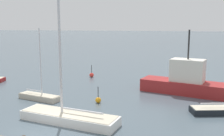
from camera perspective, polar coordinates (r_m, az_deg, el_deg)
The scene contains 7 objects.
ground_plane at distance 17.29m, azimuth -15.23°, elevation -13.71°, with size 600.00×600.00×0.00m, color #4C5B66.
sailboat_1 at distance 21.74m, azimuth 23.67°, elevation -8.28°, with size 5.26×2.88×7.86m.
sailboat_2 at distance 18.41m, azimuth -9.59°, elevation -9.99°, with size 7.33×2.78×13.64m.
sailboat_3 at distance 24.42m, azimuth -15.83°, elevation -6.02°, with size 4.22×1.84×6.47m.
fishing_boat_1 at distance 26.49m, azimuth 15.73°, elevation -2.86°, with size 8.51×4.25×6.30m.
channel_buoy_0 at distance 33.63m, azimuth -4.56°, elevation -1.54°, with size 0.58×0.58×1.61m.
channel_buoy_1 at distance 22.63m, azimuth -3.08°, elevation -7.07°, with size 0.50×0.50×1.44m.
Camera 1 is at (8.50, -13.48, 6.70)m, focal length 41.19 mm.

